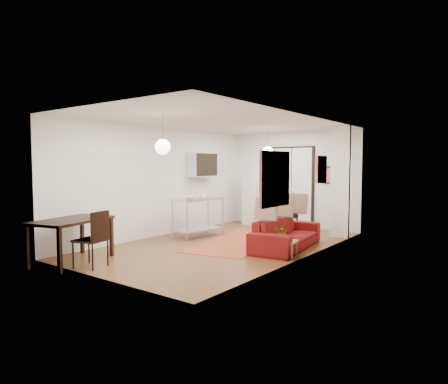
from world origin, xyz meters
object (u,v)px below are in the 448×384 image
Objects in this scene: sofa at (286,233)px; dining_chair_far at (95,234)px; kitchen_counter at (198,211)px; coffee_table at (278,242)px; dining_table at (72,224)px; fridge at (254,199)px; dining_chair_near at (95,234)px; black_side_chair at (292,213)px.

dining_chair_far reaches higher than sofa.
kitchen_counter is (-2.55, -0.10, 0.34)m from sofa.
sofa is 0.87m from coffee_table.
dining_table is 1.63× the size of dining_chair_far.
dining_chair_far is (0.41, -6.19, -0.19)m from fridge.
kitchen_counter is 1.35× the size of dining_chair_near.
dining_chair_near is at bearing 53.79° from black_side_chair.
dining_chair_near is 5.65m from black_side_chair.
black_side_chair is at bearing 58.41° from kitchen_counter.
coffee_table is at bearing 124.22° from dining_chair_far.
kitchen_counter reaches higher than sofa.
dining_table is at bearing -84.93° from kitchen_counter.
fridge is at bearing 128.80° from coffee_table.
coffee_table is 0.81× the size of dining_chair_near.
coffee_table is 0.60× the size of kitchen_counter.
sofa is at bearing 53.36° from dining_table.
black_side_chair is at bearing 111.65° from coffee_table.
coffee_table is at bearing -44.57° from fridge.
sofa is 4.16m from dining_chair_near.
kitchen_counter is at bearing 87.07° from dining_table.
dining_table is at bearing -94.70° from dining_chair_near.
dining_table is (-2.97, -2.84, 0.46)m from coffee_table.
dining_chair_near is at bearing -79.61° from fridge.
kitchen_counter reaches higher than black_side_chair.
black_side_chair reaches higher than coffee_table.
fridge is 6.21m from dining_chair_far.
coffee_table is at bearing 88.44° from black_side_chair.
sofa is 3.68m from fridge.
coffee_table is at bearing -171.95° from sofa.
sofa is 2.48× the size of black_side_chair.
dining_chair_far is at bearing 53.79° from black_side_chair.
coffee_table is 0.53× the size of fridge.
sofa is 2.13m from black_side_chair.
black_side_chair is (1.68, -0.69, -0.25)m from fridge.
coffee_table is 0.50× the size of dining_table.
dining_chair_near is 0.00m from dining_chair_far.
dining_chair_near is (0.42, -3.46, -0.07)m from kitchen_counter.
black_side_chair is (1.27, 5.51, -0.06)m from dining_chair_near.
kitchen_counter is at bearing -83.58° from fridge.
dining_chair_far reaches higher than coffee_table.
dining_table reaches higher than sofa.
fridge is 1.53× the size of dining_chair_far.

